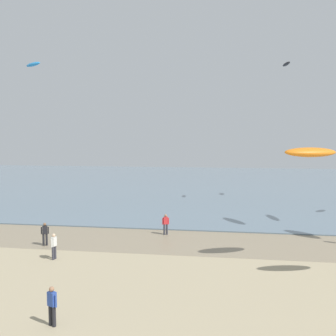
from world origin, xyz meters
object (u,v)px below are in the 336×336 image
at_px(person_nearest_camera, 166,224).
at_px(person_right_flank, 45,233).
at_px(person_by_waterline, 54,246).
at_px(kite_aloft_1, 286,64).
at_px(person_mid_beach, 52,305).
at_px(kite_aloft_3, 311,152).
at_px(kite_aloft_8, 33,64).

xyz_separation_m(person_nearest_camera, person_right_flank, (-8.34, -4.46, 0.00)).
relative_size(person_by_waterline, person_right_flank, 1.00).
xyz_separation_m(person_by_waterline, kite_aloft_1, (17.74, 21.95, 15.33)).
relative_size(person_by_waterline, kite_aloft_1, 0.83).
height_order(person_mid_beach, person_by_waterline, same).
bearing_deg(kite_aloft_3, person_nearest_camera, -54.70).
xyz_separation_m(person_mid_beach, kite_aloft_3, (12.29, 9.50, 6.16)).
height_order(person_nearest_camera, kite_aloft_1, kite_aloft_1).
bearing_deg(person_by_waterline, kite_aloft_3, 3.91).
bearing_deg(kite_aloft_1, person_nearest_camera, 136.37).
height_order(person_by_waterline, kite_aloft_8, kite_aloft_8).
distance_m(kite_aloft_3, kite_aloft_8, 43.33).
bearing_deg(person_mid_beach, person_nearest_camera, 81.39).
distance_m(person_mid_beach, person_by_waterline, 9.24).
bearing_deg(person_right_flank, kite_aloft_1, 43.83).
bearing_deg(kite_aloft_1, kite_aloft_8, 74.33).
xyz_separation_m(person_by_waterline, person_right_flank, (-2.08, 2.92, 0.00)).
xyz_separation_m(person_by_waterline, kite_aloft_8, (-15.87, 28.04, 17.40)).
relative_size(person_nearest_camera, kite_aloft_3, 0.49).
distance_m(person_right_flank, kite_aloft_8, 33.52).
bearing_deg(person_nearest_camera, kite_aloft_3, -32.35).
height_order(person_mid_beach, kite_aloft_8, kite_aloft_8).
height_order(person_mid_beach, person_right_flank, same).
height_order(person_nearest_camera, person_right_flank, same).
relative_size(person_nearest_camera, kite_aloft_1, 0.83).
distance_m(person_right_flank, kite_aloft_1, 31.46).
bearing_deg(kite_aloft_3, kite_aloft_1, -116.66).
relative_size(kite_aloft_1, kite_aloft_3, 0.59).
bearing_deg(person_by_waterline, kite_aloft_8, 119.50).
bearing_deg(person_mid_beach, kite_aloft_3, 37.69).
distance_m(person_mid_beach, person_right_flank, 12.79).
bearing_deg(kite_aloft_8, person_right_flank, 150.74).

